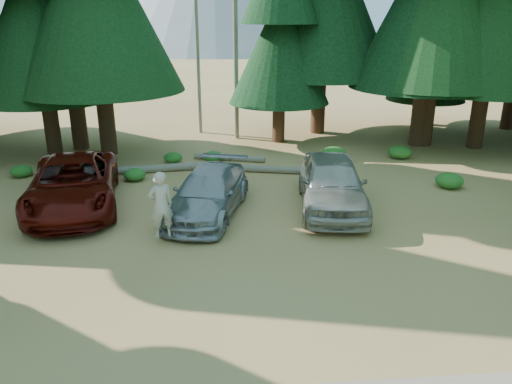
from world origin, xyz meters
TOP-DOWN VIEW (x-y plane):
  - ground at (0.00, 0.00)m, footprint 160.00×160.00m
  - forest_belt_north at (0.00, 15.00)m, footprint 36.00×7.00m
  - snag_front at (0.80, 14.50)m, footprint 0.24×0.24m
  - snag_back at (-1.20, 16.00)m, footprint 0.20×0.20m
  - red_pickup at (-5.32, 4.71)m, footprint 3.84×6.63m
  - silver_minivan_center at (-0.66, 3.71)m, footprint 3.33×5.43m
  - silver_minivan_right at (3.61, 3.92)m, footprint 2.83×5.63m
  - frisbee_player at (-1.98, 1.48)m, footprint 0.86×0.72m
  - log_left at (-2.52, 8.64)m, footprint 4.67×0.95m
  - log_mid at (0.25, 10.10)m, footprint 3.28×1.22m
  - log_right at (1.65, 8.18)m, footprint 4.56×1.37m
  - shrub_far_left at (-6.25, 9.88)m, footprint 0.91×0.91m
  - shrub_left at (-2.32, 10.00)m, footprint 0.84×0.84m
  - shrub_center_left at (-3.68, 7.55)m, footprint 0.89×0.89m
  - shrub_center_right at (-0.49, 10.00)m, footprint 0.88×0.88m
  - shrub_right at (5.05, 9.69)m, footprint 1.18×1.18m
  - shrub_far_right at (8.22, 9.87)m, footprint 1.07×1.07m
  - shrub_edge_west at (-8.45, 8.42)m, footprint 0.89×0.89m
  - shrub_edge_east at (8.68, 5.64)m, footprint 1.05×1.05m

SIDE VIEW (x-z plane):
  - ground at x=0.00m, z-range 0.00..0.00m
  - forest_belt_north at x=0.00m, z-range -11.00..11.00m
  - log_mid at x=0.25m, z-range 0.00..0.28m
  - log_right at x=1.65m, z-range 0.00..0.30m
  - log_left at x=-2.52m, z-range 0.00..0.33m
  - shrub_left at x=-2.32m, z-range 0.00..0.46m
  - shrub_center_right at x=-0.49m, z-range 0.00..0.48m
  - shrub_center_left at x=-3.68m, z-range 0.00..0.49m
  - shrub_edge_west at x=-8.45m, z-range 0.00..0.49m
  - shrub_far_left at x=-6.25m, z-range 0.00..0.50m
  - shrub_edge_east at x=8.68m, z-range 0.00..0.58m
  - shrub_far_right at x=8.22m, z-range 0.00..0.59m
  - shrub_right at x=5.05m, z-range 0.00..0.65m
  - silver_minivan_center at x=-0.66m, z-range 0.00..1.47m
  - red_pickup at x=-5.32m, z-range 0.00..1.74m
  - silver_minivan_right at x=3.61m, z-range 0.00..1.84m
  - frisbee_player at x=-1.98m, z-range 0.23..2.24m
  - snag_back at x=-1.20m, z-range 0.00..10.00m
  - snag_front at x=0.80m, z-range 0.00..12.00m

